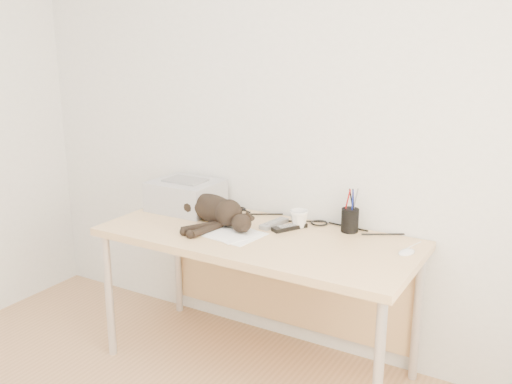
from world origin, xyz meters
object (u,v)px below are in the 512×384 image
Objects in this scene: printer at (186,195)px; mug at (299,219)px; cat at (210,209)px; pen_cup at (350,220)px; desk at (265,254)px; mouse at (407,250)px.

mug is (0.70, 0.04, -0.04)m from printer.
cat is 2.95× the size of pen_cup.
printer is 0.27m from cat.
desk is at bearing -136.78° from mug.
desk is at bearing -8.36° from printer.
cat is 0.74m from pen_cup.
cat is at bearing -25.46° from printer.
printer is at bearing 171.39° from cat.
pen_cup is at bearing 26.43° from desk.
cat is at bearing -173.95° from desk.
printer is at bearing -176.89° from mug.
printer is at bearing -173.63° from pen_cup.
cat is (0.25, -0.12, -0.02)m from printer.
desk is 2.39× the size of cat.
printer is 0.96m from pen_cup.
desk is 16.37× the size of mug.
cat is at bearing -160.96° from mug.
pen_cup is at bearing 6.37° from printer.
desk is 0.74m from mouse.
pen_cup reaches higher than mouse.
printer reaches higher than mouse.
desk is 7.05× the size of pen_cup.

